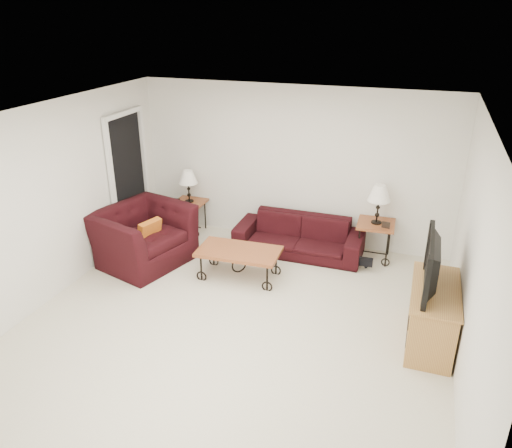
{
  "coord_description": "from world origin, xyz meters",
  "views": [
    {
      "loc": [
        1.88,
        -4.74,
        3.53
      ],
      "look_at": [
        0.0,
        0.7,
        1.0
      ],
      "focal_mm": 34.63,
      "sensor_mm": 36.0,
      "label": 1
    }
  ],
  "objects": [
    {
      "name": "ground",
      "position": [
        0.0,
        0.0,
        0.0
      ],
      "size": [
        5.0,
        5.0,
        0.0
      ],
      "primitive_type": "plane",
      "color": "beige",
      "rests_on": "ground"
    },
    {
      "name": "wall_back",
      "position": [
        0.0,
        2.5,
        1.25
      ],
      "size": [
        5.0,
        0.02,
        2.5
      ],
      "primitive_type": "cube",
      "color": "silver",
      "rests_on": "ground"
    },
    {
      "name": "wall_front",
      "position": [
        0.0,
        -2.5,
        1.25
      ],
      "size": [
        5.0,
        0.02,
        2.5
      ],
      "primitive_type": "cube",
      "color": "silver",
      "rests_on": "ground"
    },
    {
      "name": "wall_left",
      "position": [
        -2.5,
        0.0,
        1.25
      ],
      "size": [
        0.02,
        5.0,
        2.5
      ],
      "primitive_type": "cube",
      "color": "silver",
      "rests_on": "ground"
    },
    {
      "name": "wall_right",
      "position": [
        2.5,
        0.0,
        1.25
      ],
      "size": [
        0.02,
        5.0,
        2.5
      ],
      "primitive_type": "cube",
      "color": "silver",
      "rests_on": "ground"
    },
    {
      "name": "ceiling",
      "position": [
        0.0,
        0.0,
        2.5
      ],
      "size": [
        5.0,
        5.0,
        0.0
      ],
      "primitive_type": "plane",
      "color": "white",
      "rests_on": "wall_back"
    },
    {
      "name": "doorway",
      "position": [
        -2.47,
        1.65,
        1.02
      ],
      "size": [
        0.08,
        0.94,
        2.04
      ],
      "primitive_type": "cube",
      "color": "black",
      "rests_on": "ground"
    },
    {
      "name": "sofa",
      "position": [
        0.25,
        2.02,
        0.29
      ],
      "size": [
        1.96,
        0.77,
        0.57
      ],
      "primitive_type": "imported",
      "color": "black",
      "rests_on": "ground"
    },
    {
      "name": "side_table_left",
      "position": [
        -1.7,
        2.2,
        0.27
      ],
      "size": [
        0.5,
        0.5,
        0.54
      ],
      "primitive_type": "cube",
      "rotation": [
        0.0,
        0.0,
        -0.01
      ],
      "color": "brown",
      "rests_on": "ground"
    },
    {
      "name": "side_table_right",
      "position": [
        1.38,
        2.2,
        0.3
      ],
      "size": [
        0.56,
        0.56,
        0.59
      ],
      "primitive_type": "cube",
      "rotation": [
        0.0,
        0.0,
        0.04
      ],
      "color": "brown",
      "rests_on": "ground"
    },
    {
      "name": "lamp_left",
      "position": [
        -1.7,
        2.2,
        0.82
      ],
      "size": [
        0.31,
        0.31,
        0.54
      ],
      "primitive_type": null,
      "rotation": [
        0.0,
        0.0,
        -0.01
      ],
      "color": "black",
      "rests_on": "side_table_left"
    },
    {
      "name": "lamp_right",
      "position": [
        1.38,
        2.2,
        0.89
      ],
      "size": [
        0.35,
        0.35,
        0.59
      ],
      "primitive_type": null,
      "rotation": [
        0.0,
        0.0,
        0.04
      ],
      "color": "black",
      "rests_on": "side_table_right"
    },
    {
      "name": "photo_frame_left",
      "position": [
        -1.85,
        2.05,
        0.59
      ],
      "size": [
        0.11,
        0.03,
        0.09
      ],
      "primitive_type": "cube",
      "rotation": [
        0.0,
        0.0,
        0.17
      ],
      "color": "black",
      "rests_on": "side_table_left"
    },
    {
      "name": "photo_frame_right",
      "position": [
        1.53,
        2.05,
        0.64
      ],
      "size": [
        0.12,
        0.04,
        0.1
      ],
      "primitive_type": "cube",
      "rotation": [
        0.0,
        0.0,
        -0.17
      ],
      "color": "black",
      "rests_on": "side_table_right"
    },
    {
      "name": "coffee_table",
      "position": [
        -0.36,
        1.0,
        0.21
      ],
      "size": [
        1.16,
        0.66,
        0.43
      ],
      "primitive_type": "cube",
      "rotation": [
        0.0,
        0.0,
        0.04
      ],
      "color": "brown",
      "rests_on": "ground"
    },
    {
      "name": "armchair",
      "position": [
        -1.88,
        0.98,
        0.42
      ],
      "size": [
        1.45,
        1.56,
        0.84
      ],
      "primitive_type": "imported",
      "rotation": [
        0.0,
        0.0,
        1.28
      ],
      "color": "black",
      "rests_on": "ground"
    },
    {
      "name": "throw_pillow",
      "position": [
        -1.72,
        0.93,
        0.52
      ],
      "size": [
        0.2,
        0.39,
        0.38
      ],
      "primitive_type": "cube",
      "rotation": [
        0.0,
        0.0,
        1.28
      ],
      "color": "#C25918",
      "rests_on": "armchair"
    },
    {
      "name": "tv_stand",
      "position": [
        2.23,
        0.33,
        0.35
      ],
      "size": [
        0.48,
        1.16,
        0.69
      ],
      "primitive_type": "cube",
      "color": "#AF8641",
      "rests_on": "ground"
    },
    {
      "name": "television",
      "position": [
        2.21,
        0.33,
        0.99
      ],
      "size": [
        0.14,
        1.04,
        0.6
      ],
      "primitive_type": "imported",
      "rotation": [
        0.0,
        0.0,
        -1.57
      ],
      "color": "black",
      "rests_on": "tv_stand"
    },
    {
      "name": "backpack",
      "position": [
        1.32,
        1.84,
        0.2
      ],
      "size": [
        0.36,
        0.3,
        0.4
      ],
      "primitive_type": "ellipsoid",
      "rotation": [
        0.0,
        0.0,
        -0.25
      ],
      "color": "black",
      "rests_on": "ground"
    }
  ]
}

